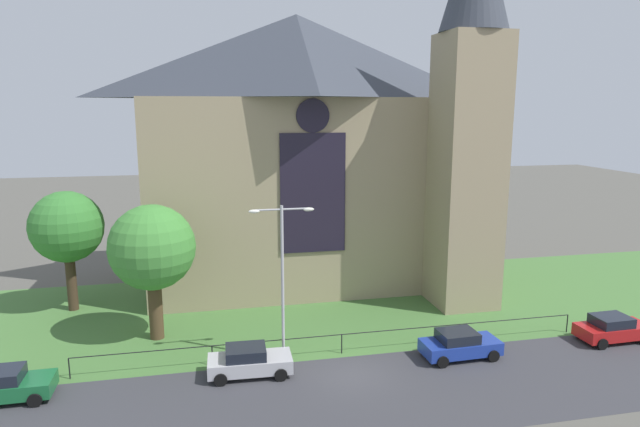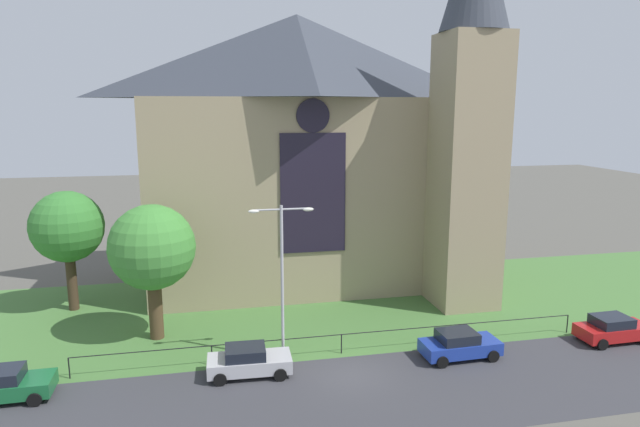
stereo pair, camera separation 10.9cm
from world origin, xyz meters
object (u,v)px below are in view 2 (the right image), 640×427
object	(u,v)px
tree_left_near	(152,248)
church_building	(309,149)
tree_left_far	(67,227)
streetlamp_near	(282,264)
parked_car_silver	(249,361)
parked_car_blue	(459,345)
parked_car_green	(3,385)
parked_car_red	(613,329)

from	to	relation	value
tree_left_near	church_building	bearing A→B (deg)	40.14
church_building	tree_left_far	xyz separation A→B (m)	(-16.71, -3.20, -4.64)
church_building	tree_left_far	world-z (taller)	church_building
streetlamp_near	parked_car_silver	bearing A→B (deg)	-145.58
tree_left_far	parked_car_blue	bearing A→B (deg)	-28.65
streetlamp_near	parked_car_green	world-z (taller)	streetlamp_near
streetlamp_near	parked_car_silver	xyz separation A→B (m)	(-1.95, -1.33, -4.59)
parked_car_silver	streetlamp_near	bearing A→B (deg)	36.67
tree_left_near	parked_car_blue	size ratio (longest dim) A/B	1.87
tree_left_far	parked_car_silver	size ratio (longest dim) A/B	1.88
streetlamp_near	parked_car_red	bearing A→B (deg)	-4.57
parked_car_blue	parked_car_red	xyz separation A→B (m)	(9.68, 0.18, 0.00)
tree_left_near	parked_car_blue	bearing A→B (deg)	-20.53
parked_car_green	parked_car_silver	bearing A→B (deg)	0.18
tree_left_near	tree_left_far	size ratio (longest dim) A/B	0.99
tree_left_near	parked_car_blue	distance (m)	17.93
tree_left_far	streetlamp_near	bearing A→B (deg)	-39.17
tree_left_near	parked_car_blue	xyz separation A→B (m)	(16.21, -6.07, -4.68)
tree_left_near	parked_car_green	size ratio (longest dim) A/B	1.89
parked_car_green	parked_car_blue	distance (m)	22.57
parked_car_green	parked_car_silver	distance (m)	11.27
tree_left_near	parked_car_silver	distance (m)	8.86
parked_car_green	tree_left_near	bearing A→B (deg)	42.06
parked_car_green	parked_car_red	bearing A→B (deg)	-0.59
streetlamp_near	church_building	bearing A→B (deg)	73.48
parked_car_silver	parked_car_green	bearing A→B (deg)	-177.07
tree_left_near	streetlamp_near	size ratio (longest dim) A/B	0.94
tree_left_near	parked_car_red	xyz separation A→B (m)	(25.89, -5.89, -4.68)
tree_left_far	parked_car_blue	xyz separation A→B (m)	(22.04, -12.04, -4.89)
tree_left_near	parked_car_green	bearing A→B (deg)	-137.45
church_building	parked_car_green	bearing A→B (deg)	-138.95
parked_car_green	parked_car_blue	bearing A→B (deg)	-1.09
tree_left_far	parked_car_red	distance (m)	34.22
parked_car_green	parked_car_red	xyz separation A→B (m)	(32.24, -0.05, 0.00)
church_building	parked_car_blue	xyz separation A→B (m)	(5.34, -15.24, -9.53)
parked_car_blue	church_building	bearing A→B (deg)	107.47
church_building	streetlamp_near	size ratio (longest dim) A/B	3.09
tree_left_near	streetlamp_near	bearing A→B (deg)	-32.50
tree_left_far	parked_car_red	size ratio (longest dim) A/B	1.89
parked_car_blue	parked_car_red	world-z (taller)	same
parked_car_red	parked_car_green	bearing A→B (deg)	178.66
parked_car_silver	parked_car_red	xyz separation A→B (m)	(20.98, -0.19, 0.00)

